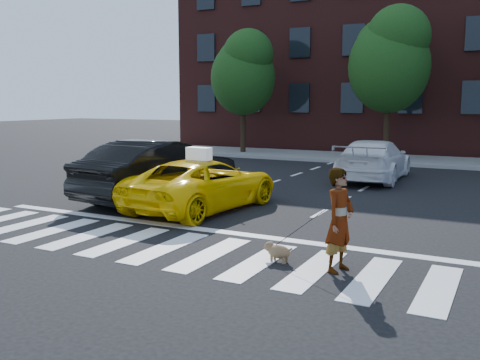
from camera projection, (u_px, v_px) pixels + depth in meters
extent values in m
plane|color=black|center=(166.00, 248.00, 10.35)|extent=(120.00, 120.00, 0.00)
cube|color=silver|center=(166.00, 247.00, 10.35)|extent=(13.00, 2.40, 0.01)
cube|color=silver|center=(208.00, 230.00, 11.76)|extent=(12.00, 0.30, 0.01)
cube|color=slate|center=(377.00, 159.00, 25.71)|extent=(30.00, 4.00, 0.15)
cube|color=#481D19|center=(411.00, 47.00, 31.44)|extent=(26.00, 10.00, 12.00)
cylinder|color=black|center=(243.00, 124.00, 28.23)|extent=(0.28, 0.28, 3.25)
ellipsoid|color=black|center=(243.00, 78.00, 27.88)|extent=(3.38, 3.38, 3.89)
sphere|color=black|center=(248.00, 54.00, 27.35)|extent=(2.60, 2.60, 2.60)
sphere|color=black|center=(239.00, 62.00, 28.14)|extent=(2.34, 2.34, 2.34)
cylinder|color=black|center=(387.00, 124.00, 24.80)|extent=(0.28, 0.28, 3.55)
ellipsoid|color=black|center=(389.00, 66.00, 24.42)|extent=(3.69, 3.69, 4.25)
sphere|color=black|center=(398.00, 37.00, 23.87)|extent=(2.84, 2.84, 2.84)
sphere|color=black|center=(383.00, 46.00, 24.66)|extent=(2.56, 2.56, 2.56)
imported|color=yellow|center=(203.00, 184.00, 13.98)|extent=(2.66, 4.96, 1.33)
imported|color=black|center=(159.00, 170.00, 15.32)|extent=(2.46, 5.42, 1.72)
imported|color=white|center=(374.00, 160.00, 19.16)|extent=(2.21, 5.08, 1.45)
imported|color=#999999|center=(340.00, 220.00, 8.82)|extent=(0.55, 0.71, 1.73)
ellipsoid|color=#9C6F4F|center=(279.00, 252.00, 9.40)|extent=(0.46, 0.29, 0.24)
sphere|color=#9C6F4F|center=(269.00, 246.00, 9.52)|extent=(0.20, 0.20, 0.18)
sphere|color=#9C6F4F|center=(266.00, 247.00, 9.56)|extent=(0.10, 0.10, 0.08)
cylinder|color=#9C6F4F|center=(289.00, 250.00, 9.27)|extent=(0.13, 0.06, 0.10)
sphere|color=#9C6F4F|center=(271.00, 243.00, 9.56)|extent=(0.07, 0.07, 0.06)
sphere|color=#9C6F4F|center=(268.00, 244.00, 9.46)|extent=(0.07, 0.07, 0.06)
cylinder|color=#9C6F4F|center=(271.00, 258.00, 9.45)|extent=(0.05, 0.05, 0.11)
cylinder|color=#9C6F4F|center=(275.00, 257.00, 9.54)|extent=(0.05, 0.05, 0.11)
cylinder|color=#9C6F4F|center=(283.00, 261.00, 9.31)|extent=(0.05, 0.05, 0.11)
cylinder|color=#9C6F4F|center=(287.00, 259.00, 9.39)|extent=(0.05, 0.05, 0.11)
cube|color=white|center=(199.00, 154.00, 13.68)|extent=(0.67, 0.34, 0.32)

